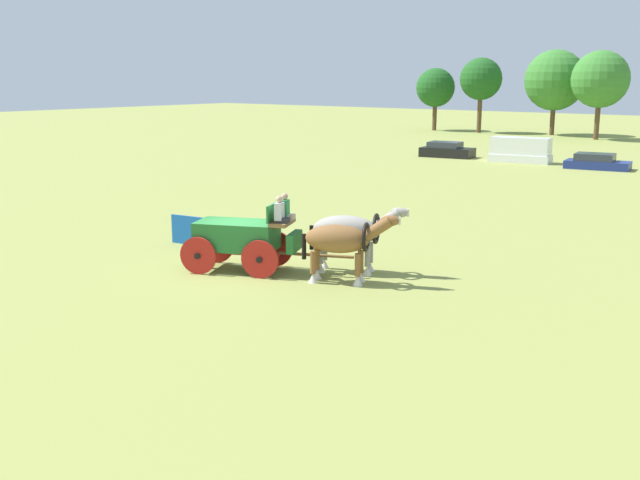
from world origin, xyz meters
TOP-DOWN VIEW (x-y plane):
  - ground_plane at (0.00, 0.00)m, footprint 220.00×220.00m
  - show_wagon at (0.17, 0.08)m, footprint 5.44×3.06m
  - draft_horse_near at (3.06, 2.07)m, footprint 3.10×1.82m
  - draft_horse_off at (3.60, 0.89)m, footprint 2.92×1.71m
  - parked_vehicle_a at (-11.49, 35.47)m, footprint 4.31×2.51m
  - parked_vehicle_b at (-5.43, 35.53)m, footprint 4.62×2.37m
  - parked_vehicle_c at (0.34, 34.97)m, footprint 4.46×2.58m
  - tree_a at (-26.90, 60.88)m, footprint 4.46×4.46m
  - tree_b at (-21.12, 60.70)m, footprint 4.65×4.65m
  - tree_c at (-13.39, 62.46)m, footprint 6.42×6.42m
  - tree_d at (-7.65, 59.38)m, footprint 5.62×5.62m
  - sponsor_banner at (-3.32, 1.76)m, footprint 3.17×0.56m

SIDE VIEW (x-z plane):
  - ground_plane at x=0.00m, z-range 0.00..0.00m
  - parked_vehicle_c at x=0.34m, z-range -0.08..0.99m
  - parked_vehicle_a at x=-11.49m, z-range -0.08..1.12m
  - sponsor_banner at x=-3.32m, z-range 0.00..1.10m
  - parked_vehicle_b at x=-5.43m, z-range -0.03..1.82m
  - show_wagon at x=0.17m, z-range -0.15..2.43m
  - draft_horse_off at x=3.60m, z-range 0.23..2.41m
  - draft_horse_near at x=3.06m, z-range 0.24..2.44m
  - tree_a at x=-26.90m, z-range 1.31..8.46m
  - tree_c at x=-13.39m, z-range 1.28..10.29m
  - tree_b at x=-21.12m, z-range 1.76..10.00m
  - tree_d at x=-7.65m, z-range 1.54..10.27m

